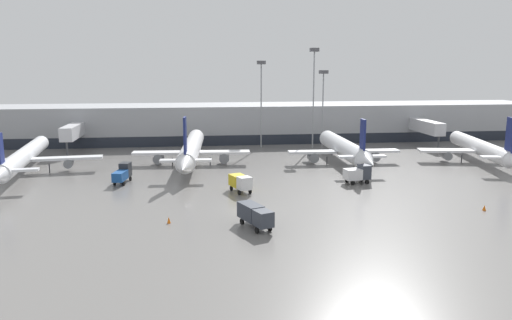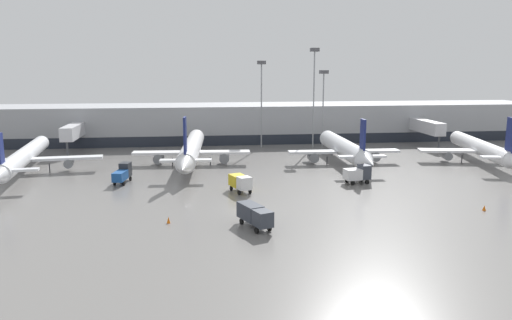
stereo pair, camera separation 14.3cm
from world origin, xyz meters
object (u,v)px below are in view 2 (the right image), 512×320
service_truck_2 (123,173)px  service_truck_0 (240,182)px  traffic_cone_1 (484,208)px  service_truck_1 (358,173)px  apron_light_mast_3 (314,72)px  parked_jet_0 (191,149)px  apron_light_mast_0 (261,80)px  traffic_cone_3 (238,182)px  parked_jet_1 (482,148)px  apron_light_mast_2 (324,86)px  parked_jet_2 (24,157)px  service_truck_3 (255,214)px  parked_jet_3 (344,148)px  traffic_cone_2 (168,220)px

service_truck_2 → service_truck_0: bearing=-104.2°
service_truck_0 → traffic_cone_1: size_ratio=7.06×
service_truck_1 → apron_light_mast_3: bearing=78.5°
parked_jet_0 → apron_light_mast_0: (15.81, 18.89, 12.38)m
traffic_cone_3 → apron_light_mast_0: 39.50m
parked_jet_1 → apron_light_mast_0: 47.84m
traffic_cone_3 → apron_light_mast_2: bearing=57.2°
parked_jet_0 → parked_jet_2: (-28.78, -4.31, -0.04)m
apron_light_mast_2 → traffic_cone_3: bearing=-122.8°
service_truck_0 → traffic_cone_1: (30.27, -13.47, -1.19)m
parked_jet_0 → service_truck_3: (7.34, -38.79, -1.33)m
traffic_cone_1 → traffic_cone_3: (-30.11, 18.91, -0.05)m
apron_light_mast_3 → parked_jet_1: bearing=-37.5°
parked_jet_1 → service_truck_3: size_ratio=5.75×
parked_jet_1 → apron_light_mast_0: bearing=70.0°
parked_jet_2 → apron_light_mast_0: apron_light_mast_0 is taller
parked_jet_3 → service_truck_0: (-21.64, -19.60, -1.38)m
service_truck_3 → apron_light_mast_3: (20.06, 55.64, 15.56)m
parked_jet_3 → apron_light_mast_3: size_ratio=1.53×
service_truck_3 → traffic_cone_1: size_ratio=8.77×
apron_light_mast_3 → service_truck_2: bearing=-141.2°
parked_jet_1 → apron_light_mast_0: size_ratio=1.78×
parked_jet_3 → service_truck_3: bearing=150.6°
service_truck_0 → apron_light_mast_3: apron_light_mast_3 is taller
traffic_cone_3 → apron_light_mast_3: 42.52m
parked_jet_0 → service_truck_2: (-10.82, -13.90, -1.33)m
service_truck_1 → service_truck_3: (-18.81, -19.87, -0.04)m
service_truck_2 → apron_light_mast_2: apron_light_mast_2 is taller
apron_light_mast_0 → service_truck_2: bearing=-129.1°
traffic_cone_1 → parked_jet_3: bearing=104.6°
parked_jet_1 → parked_jet_0: bearing=95.8°
parked_jet_0 → service_truck_1: (26.15, -18.92, -1.29)m
parked_jet_3 → apron_light_mast_0: 27.96m
service_truck_0 → traffic_cone_1: bearing=46.3°
traffic_cone_3 → apron_light_mast_0: size_ratio=0.03×
traffic_cone_3 → service_truck_1: bearing=-6.8°
traffic_cone_1 → apron_light_mast_3: apron_light_mast_3 is taller
service_truck_0 → traffic_cone_3: (0.16, 5.44, -1.24)m
parked_jet_3 → service_truck_1: (-2.71, -16.40, -1.30)m
parked_jet_1 → service_truck_0: (-48.26, -17.40, -1.21)m
parked_jet_0 → parked_jet_2: size_ratio=1.02×
parked_jet_0 → apron_light_mast_3: apron_light_mast_3 is taller
service_truck_2 → traffic_cone_2: 23.59m
traffic_cone_2 → parked_jet_3: bearing=46.8°
parked_jet_0 → service_truck_3: size_ratio=6.55×
traffic_cone_1 → traffic_cone_3: 35.56m
parked_jet_3 → service_truck_0: bearing=133.5°
parked_jet_0 → parked_jet_3: 28.97m
parked_jet_3 → service_truck_2: size_ratio=5.99×
service_truck_3 → traffic_cone_2: size_ratio=7.72×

